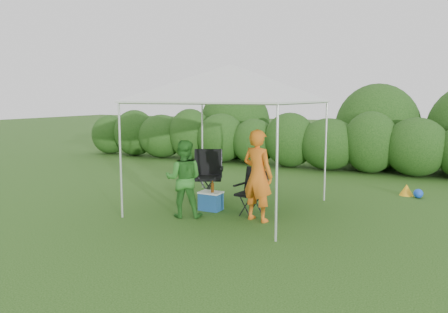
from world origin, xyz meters
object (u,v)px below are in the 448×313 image
at_px(chair_right, 253,188).
at_px(chair_left, 208,171).
at_px(canopy, 231,83).
at_px(man, 258,175).
at_px(woman, 184,179).
at_px(cooler, 211,201).

xyz_separation_m(chair_right, chair_left, (-1.36, 0.69, 0.11)).
bearing_deg(canopy, man, -35.08).
bearing_deg(chair_left, chair_right, -52.62).
height_order(canopy, chair_left, canopy).
bearing_deg(chair_right, woman, -135.45).
bearing_deg(cooler, canopy, 46.85).
distance_m(chair_right, chair_left, 1.53).
distance_m(chair_right, cooler, 0.91).
height_order(chair_left, man, man).
bearing_deg(cooler, woman, -108.35).
bearing_deg(chair_left, woman, -103.97).
xyz_separation_m(chair_left, woman, (0.30, -1.47, 0.11)).
bearing_deg(chair_left, canopy, -58.78).
bearing_deg(cooler, man, -12.87).
xyz_separation_m(canopy, man, (0.81, -0.57, -1.64)).
xyz_separation_m(canopy, woman, (-0.51, -0.94, -1.75)).
distance_m(woman, cooler, 0.85).
bearing_deg(chair_right, man, -49.25).
height_order(canopy, cooler, canopy).
distance_m(chair_left, man, 1.97).
xyz_separation_m(canopy, cooler, (-0.29, -0.30, -2.28)).
distance_m(canopy, man, 1.91).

